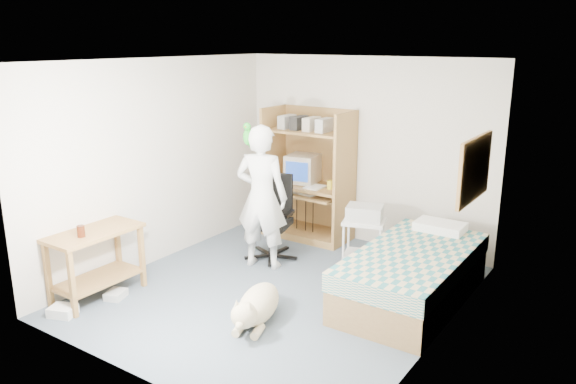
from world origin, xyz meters
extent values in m
plane|color=#424E5A|center=(0.00, 0.00, 0.00)|extent=(4.00, 4.00, 0.00)
cube|color=beige|center=(0.00, 2.00, 1.25)|extent=(3.60, 0.02, 2.50)
cube|color=beige|center=(1.80, 0.00, 1.25)|extent=(0.02, 4.00, 2.50)
cube|color=beige|center=(-1.80, 0.00, 1.25)|extent=(0.02, 4.00, 2.50)
cube|color=white|center=(0.00, 0.00, 2.50)|extent=(3.60, 4.00, 0.02)
cube|color=brown|center=(-1.28, 1.70, 0.90)|extent=(0.04, 0.60, 1.80)
cube|color=brown|center=(-0.12, 1.70, 0.90)|extent=(0.04, 0.60, 1.80)
cube|color=brown|center=(-0.70, 1.99, 0.90)|extent=(1.20, 0.02, 1.80)
cube|color=brown|center=(-0.70, 1.70, 0.74)|extent=(1.12, 0.60, 0.04)
cube|color=brown|center=(-0.70, 1.62, 0.64)|extent=(1.00, 0.50, 0.03)
cube|color=brown|center=(-0.70, 1.70, 1.50)|extent=(1.12, 0.55, 0.03)
cube|color=brown|center=(-0.70, 1.70, 0.05)|extent=(1.12, 0.60, 0.10)
cube|color=brown|center=(1.30, 0.60, 0.18)|extent=(1.00, 2.00, 0.36)
cube|color=#2A6D70|center=(1.30, 0.60, 0.46)|extent=(1.02, 2.02, 0.20)
cube|color=white|center=(1.30, 1.40, 0.60)|extent=(0.55, 0.35, 0.12)
cube|color=olive|center=(-1.55, -1.20, 0.73)|extent=(0.50, 1.00, 0.04)
cube|color=olive|center=(-1.75, -1.65, 0.35)|extent=(0.05, 0.05, 0.70)
cube|color=olive|center=(-1.35, -1.65, 0.35)|extent=(0.05, 0.05, 0.70)
cube|color=olive|center=(-1.75, -0.75, 0.35)|extent=(0.05, 0.05, 0.70)
cube|color=olive|center=(-1.35, -0.75, 0.35)|extent=(0.05, 0.05, 0.70)
cube|color=olive|center=(-1.55, -1.20, 0.20)|extent=(0.46, 0.92, 0.03)
cube|color=olive|center=(1.78, 0.90, 1.45)|extent=(0.03, 0.90, 0.60)
cube|color=olive|center=(1.77, 0.90, 1.76)|extent=(0.04, 0.94, 0.04)
cube|color=olive|center=(1.77, 0.90, 1.14)|extent=(0.04, 0.94, 0.04)
cylinder|color=black|center=(-0.64, 0.74, 0.04)|extent=(0.60, 0.60, 0.06)
cylinder|color=black|center=(-0.64, 0.74, 0.23)|extent=(0.06, 0.06, 0.40)
cube|color=black|center=(-0.64, 0.74, 0.47)|extent=(0.56, 0.56, 0.08)
cube|color=black|center=(-0.70, 0.96, 0.79)|extent=(0.42, 0.17, 0.55)
cube|color=black|center=(-0.88, 0.67, 0.61)|extent=(0.12, 0.30, 0.04)
cube|color=black|center=(-0.40, 0.80, 0.61)|extent=(0.12, 0.30, 0.04)
imported|color=white|center=(-0.59, 0.49, 0.88)|extent=(0.73, 0.57, 1.76)
ellipsoid|color=#1C9315|center=(-0.79, 0.51, 1.59)|extent=(0.13, 0.13, 0.21)
sphere|color=#1C9315|center=(-0.78, 0.47, 1.72)|extent=(0.09, 0.09, 0.09)
cone|color=#E05E13|center=(-0.77, 0.43, 1.72)|extent=(0.04, 0.05, 0.04)
cylinder|color=#1C9315|center=(-0.81, 0.56, 1.47)|extent=(0.07, 0.14, 0.12)
ellipsoid|color=tan|center=(0.20, -0.64, 0.17)|extent=(0.56, 0.81, 0.34)
sphere|color=tan|center=(0.33, -1.04, 0.25)|extent=(0.25, 0.25, 0.25)
cone|color=tan|center=(0.28, -1.07, 0.36)|extent=(0.07, 0.07, 0.09)
cone|color=tan|center=(0.40, -1.04, 0.36)|extent=(0.07, 0.07, 0.09)
ellipsoid|color=tan|center=(0.36, -1.13, 0.21)|extent=(0.12, 0.15, 0.08)
cylinder|color=tan|center=(0.08, -0.27, 0.10)|extent=(0.13, 0.24, 0.12)
cube|color=silver|center=(0.44, 1.17, 0.57)|extent=(0.59, 0.53, 0.04)
cube|color=silver|center=(0.44, 1.17, 0.15)|extent=(0.54, 0.48, 0.03)
cylinder|color=silver|center=(0.22, 1.01, 0.29)|extent=(0.03, 0.03, 0.57)
cylinder|color=silver|center=(0.66, 1.01, 0.29)|extent=(0.03, 0.03, 0.57)
cylinder|color=silver|center=(0.22, 1.34, 0.29)|extent=(0.03, 0.03, 0.57)
cylinder|color=silver|center=(0.66, 1.34, 0.29)|extent=(0.03, 0.03, 0.57)
cube|color=#A6A6A1|center=(0.44, 1.17, 0.68)|extent=(0.50, 0.43, 0.18)
cube|color=beige|center=(-0.81, 1.75, 0.96)|extent=(0.47, 0.49, 0.39)
cube|color=navy|center=(-0.78, 1.54, 0.96)|extent=(0.32, 0.07, 0.26)
cube|color=beige|center=(-0.73, 1.58, 0.67)|extent=(0.47, 0.22, 0.03)
cylinder|color=yellow|center=(-0.32, 1.65, 0.82)|extent=(0.08, 0.08, 0.12)
cylinder|color=#3E1809|center=(-1.50, -1.39, 0.81)|extent=(0.08, 0.08, 0.12)
cube|color=white|center=(-1.48, -1.70, 0.05)|extent=(0.31, 0.28, 0.10)
cube|color=#B2B2AD|center=(-1.36, -1.14, 0.04)|extent=(0.24, 0.27, 0.08)
camera|label=1|loc=(3.29, -4.69, 2.71)|focal=35.00mm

